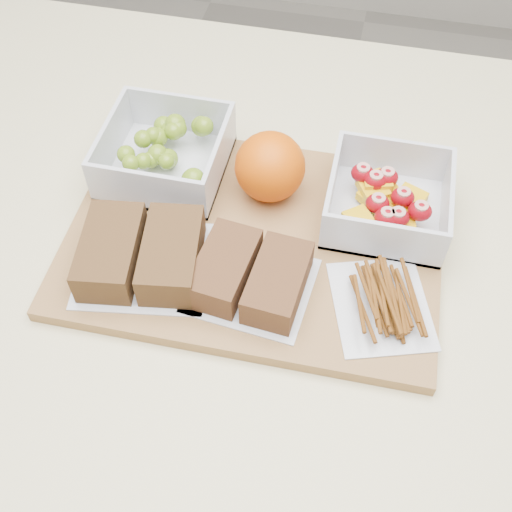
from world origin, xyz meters
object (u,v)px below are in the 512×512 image
object	(u,v)px
pretzel_bag	(383,300)
orange	(270,167)
fruit_container	(387,202)
grape_container	(167,153)
cutting_board	(254,240)
sandwich_bag_left	(141,254)
sandwich_bag_center	(251,276)

from	to	relation	value
pretzel_bag	orange	bearing A→B (deg)	137.56
fruit_container	orange	xyz separation A→B (m)	(-0.14, 0.01, 0.02)
orange	pretzel_bag	distance (m)	0.20
grape_container	pretzel_bag	xyz separation A→B (m)	(0.28, -0.15, -0.01)
fruit_container	pretzel_bag	bearing A→B (deg)	-85.68
pretzel_bag	cutting_board	bearing A→B (deg)	156.80
cutting_board	sandwich_bag_left	size ratio (longest dim) A/B	2.64
sandwich_bag_center	fruit_container	bearing A→B (deg)	45.95
cutting_board	sandwich_bag_left	distance (m)	0.13
grape_container	fruit_container	bearing A→B (deg)	-3.93
sandwich_bag_center	pretzel_bag	world-z (taller)	sandwich_bag_center
cutting_board	pretzel_bag	world-z (taller)	pretzel_bag
orange	cutting_board	bearing A→B (deg)	-92.37
sandwich_bag_left	sandwich_bag_center	world-z (taller)	sandwich_bag_left
grape_container	sandwich_bag_center	bearing A→B (deg)	-47.61
cutting_board	fruit_container	distance (m)	0.16
fruit_container	sandwich_bag_left	size ratio (longest dim) A/B	0.85
fruit_container	orange	world-z (taller)	orange
fruit_container	pretzel_bag	distance (m)	0.13
fruit_container	cutting_board	bearing A→B (deg)	-155.72
orange	pretzel_bag	size ratio (longest dim) A/B	0.58
fruit_container	orange	bearing A→B (deg)	177.12
grape_container	sandwich_bag_center	distance (m)	0.20
cutting_board	grape_container	world-z (taller)	grape_container
cutting_board	orange	bearing A→B (deg)	86.86
fruit_container	pretzel_bag	xyz separation A→B (m)	(0.01, -0.13, -0.01)
sandwich_bag_left	pretzel_bag	bearing A→B (deg)	0.82
orange	pretzel_bag	world-z (taller)	orange
grape_container	sandwich_bag_left	world-z (taller)	grape_container
fruit_container	pretzel_bag	size ratio (longest dim) A/B	0.95
cutting_board	sandwich_bag_center	xyz separation A→B (m)	(0.01, -0.07, 0.03)
fruit_container	sandwich_bag_center	size ratio (longest dim) A/B	0.98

